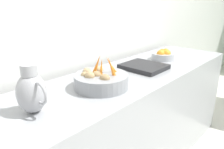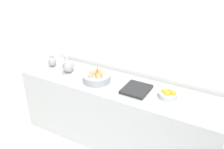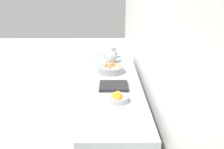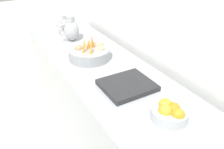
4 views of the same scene
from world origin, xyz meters
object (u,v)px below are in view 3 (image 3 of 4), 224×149
orange_bowl (118,98)px  metal_pitcher_tall (112,56)px  vegetable_colander (111,69)px  metal_pitcher_short (114,53)px

orange_bowl → metal_pitcher_tall: bearing=-88.1°
vegetable_colander → metal_pitcher_tall: bearing=-92.1°
orange_bowl → vegetable_colander: bearing=-86.0°
orange_bowl → metal_pitcher_tall: 1.40m
orange_bowl → metal_pitcher_tall: size_ratio=0.85×
vegetable_colander → metal_pitcher_short: vegetable_colander is taller
vegetable_colander → metal_pitcher_tall: (-0.02, -0.47, 0.06)m
orange_bowl → metal_pitcher_tall: metal_pitcher_tall is taller
metal_pitcher_tall → metal_pitcher_short: size_ratio=1.42×
vegetable_colander → orange_bowl: size_ratio=1.65×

